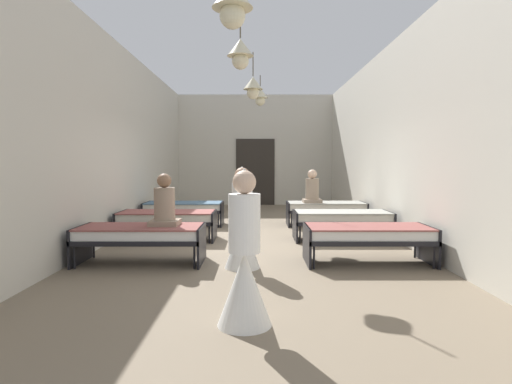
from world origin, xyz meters
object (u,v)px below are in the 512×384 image
object	(u,v)px
bed_right_row_0	(369,235)
nurse_near_aisle	(244,232)
patient_seated_primary	(166,206)
bed_right_row_2	(327,208)
bed_right_row_1	(343,218)
bed_left_row_1	(169,218)
bed_left_row_2	(186,208)
nurse_mid_aisle	(246,270)
bed_left_row_0	(142,235)
patient_seated_secondary	(314,190)

from	to	relation	value
bed_right_row_0	nurse_near_aisle	bearing A→B (deg)	-171.59
patient_seated_primary	bed_right_row_2	bearing A→B (deg)	49.90
bed_right_row_1	bed_right_row_2	distance (m)	1.90
bed_right_row_0	bed_left_row_1	world-z (taller)	same
bed_left_row_2	nurse_mid_aisle	size ratio (longest dim) A/B	1.28
bed_right_row_1	bed_left_row_1	bearing A→B (deg)	180.00
bed_left_row_1	nurse_mid_aisle	xyz separation A→B (m)	(1.65, -4.32, 0.09)
nurse_near_aisle	bed_left_row_1	bearing A→B (deg)	5.16
bed_left_row_1	nurse_near_aisle	world-z (taller)	nurse_near_aisle
bed_left_row_2	patient_seated_primary	xyz separation A→B (m)	(0.35, -3.71, 0.43)
bed_left_row_0	bed_right_row_0	bearing A→B (deg)	0.00
bed_right_row_0	patient_seated_primary	world-z (taller)	patient_seated_primary
bed_right_row_1	patient_seated_secondary	size ratio (longest dim) A/B	2.37
bed_left_row_0	bed_left_row_1	xyz separation A→B (m)	(0.00, 1.90, 0.00)
nurse_mid_aisle	bed_right_row_2	bearing A→B (deg)	-11.35
bed_left_row_1	bed_left_row_2	xyz separation A→B (m)	(0.00, 1.90, 0.00)
bed_left_row_0	patient_seated_secondary	size ratio (longest dim) A/B	2.37
bed_left_row_0	nurse_near_aisle	xyz separation A→B (m)	(1.56, -0.28, 0.09)
bed_right_row_2	nurse_near_aisle	world-z (taller)	nurse_near_aisle
bed_left_row_0	bed_left_row_1	size ratio (longest dim) A/B	1.00
bed_left_row_2	patient_seated_primary	bearing A→B (deg)	-84.61
bed_left_row_2	bed_right_row_2	world-z (taller)	same
bed_left_row_2	bed_right_row_2	bearing A→B (deg)	0.00
bed_left_row_2	patient_seated_secondary	xyz separation A→B (m)	(3.12, -0.09, 0.43)
bed_right_row_0	nurse_mid_aisle	xyz separation A→B (m)	(-1.82, -2.42, 0.09)
bed_left_row_0	bed_right_row_2	world-z (taller)	same
bed_right_row_2	nurse_mid_aisle	size ratio (longest dim) A/B	1.28
bed_left_row_0	bed_right_row_1	bearing A→B (deg)	28.68
bed_left_row_0	patient_seated_secondary	bearing A→B (deg)	49.92
nurse_mid_aisle	patient_seated_primary	xyz separation A→B (m)	(-1.30, 2.52, 0.34)
bed_left_row_0	bed_right_row_0	size ratio (longest dim) A/B	1.00
bed_right_row_0	patient_seated_primary	distance (m)	3.15
bed_left_row_2	nurse_near_aisle	xyz separation A→B (m)	(1.56, -4.08, 0.09)
bed_left_row_1	patient_seated_secondary	distance (m)	3.64
bed_left_row_0	bed_right_row_1	distance (m)	3.96
patient_seated_primary	bed_left_row_2	bearing A→B (deg)	95.39
patient_seated_primary	bed_left_row_1	bearing A→B (deg)	100.95
bed_right_row_0	bed_left_row_2	size ratio (longest dim) A/B	1.00
bed_left_row_0	nurse_near_aisle	size ratio (longest dim) A/B	1.28
bed_left_row_2	patient_seated_secondary	world-z (taller)	patient_seated_secondary
bed_left_row_2	bed_right_row_2	size ratio (longest dim) A/B	1.00
bed_left_row_1	patient_seated_primary	bearing A→B (deg)	-79.05
bed_left_row_2	patient_seated_secondary	distance (m)	3.15
bed_right_row_2	bed_right_row_0	bearing A→B (deg)	-90.00
bed_right_row_1	nurse_near_aisle	xyz separation A→B (m)	(-1.91, -2.18, 0.09)
bed_left_row_2	nurse_mid_aisle	bearing A→B (deg)	-75.12
nurse_mid_aisle	bed_right_row_1	bearing A→B (deg)	-17.88
nurse_near_aisle	nurse_mid_aisle	world-z (taller)	same
bed_left_row_1	bed_right_row_2	xyz separation A→B (m)	(3.47, 1.90, 0.00)
bed_left_row_1	nurse_mid_aisle	size ratio (longest dim) A/B	1.28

